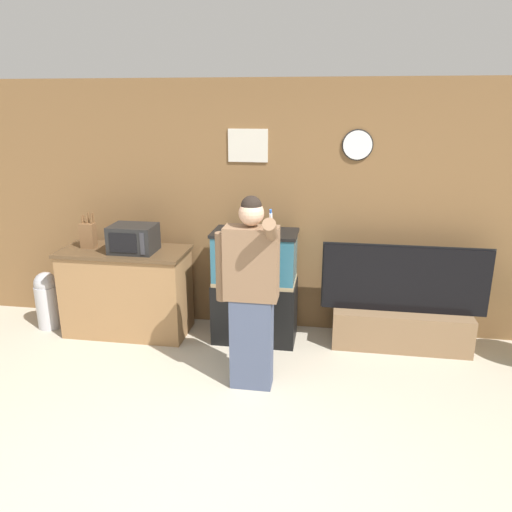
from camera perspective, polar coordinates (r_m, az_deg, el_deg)
name	(u,v)px	position (r m, az deg, el deg)	size (l,w,h in m)	color
ground_plane	(209,489)	(3.54, -5.41, -24.95)	(18.00, 18.00, 0.00)	#B2A893
wall_back_paneled	(266,209)	(5.24, 1.11, 5.43)	(10.00, 0.08, 2.60)	brown
counter_island	(127,291)	(5.44, -14.51, -3.91)	(1.31, 0.61, 0.92)	olive
microwave	(133,238)	(5.17, -13.84, 1.96)	(0.45, 0.35, 0.28)	black
knife_block	(88,235)	(5.45, -18.63, 2.30)	(0.15, 0.10, 0.36)	brown
aquarium_on_stand	(255,287)	(5.07, -0.11, -3.51)	(0.84, 0.46, 1.16)	black
tv_on_stand	(401,318)	(5.21, 16.27, -6.80)	(1.61, 0.40, 1.06)	brown
person_standing	(250,292)	(4.13, -0.65, -4.10)	(0.53, 0.40, 1.67)	#424C66
trash_bin	(48,299)	(5.88, -22.72, -4.57)	(0.26, 0.26, 0.63)	#B7B7BC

